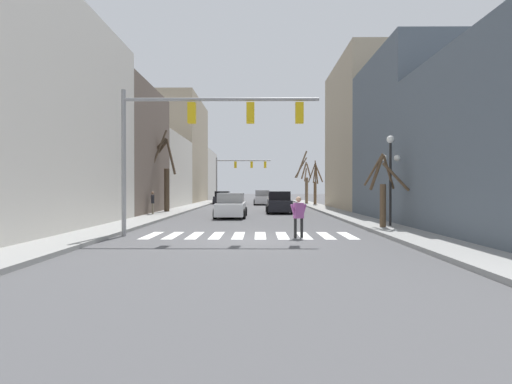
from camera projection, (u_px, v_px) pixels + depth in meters
The scene contains 19 objects.
ground_plane at pixel (249, 240), 15.07m from camera, with size 240.00×240.00×0.00m, color #4C4C4F.
sidewalk_left at pixel (80, 238), 15.11m from camera, with size 2.04×90.00×0.15m.
sidewalk_right at pixel (418, 238), 15.02m from camera, with size 2.04×90.00×0.15m.
building_row_left at pixel (155, 157), 41.62m from camera, with size 6.00×65.05×13.74m.
building_row_right at pixel (403, 138), 27.77m from camera, with size 6.00×33.27×13.25m.
crosswalk_stripes at pixel (249, 235), 16.45m from camera, with size 8.55×2.60×0.01m.
traffic_signal_near at pixel (199, 126), 16.20m from camera, with size 8.04×0.28×5.96m.
traffic_signal_far at pixel (237, 169), 51.98m from camera, with size 7.13×0.28×5.96m.
street_lamp_right_corner at pixel (390, 162), 19.16m from camera, with size 0.95×0.36×4.34m.
car_parked_left_mid at pixel (231, 206), 26.67m from camera, with size 2.05×4.84×1.63m.
car_at_intersection at pixel (279, 203), 31.59m from camera, with size 2.06×4.67×1.71m.
car_driving_away_lane at pixel (262, 198), 47.27m from camera, with size 2.03×4.78×1.71m.
car_parked_left_near at pixel (223, 198), 50.13m from camera, with size 2.15×4.45×1.57m.
pedestrian_waiting_at_curb at pixel (153, 201), 27.72m from camera, with size 0.31×0.67×1.58m.
pedestrian_on_right_sidewalk at pixel (299, 213), 15.68m from camera, with size 0.68×0.33×1.62m.
street_tree_right_mid at pixel (305, 180), 47.67m from camera, with size 2.14×2.41×6.28m.
street_tree_left_mid at pixel (163, 174), 30.82m from camera, with size 3.11×2.46×6.33m.
street_tree_left_far at pixel (315, 184), 44.53m from camera, with size 1.60×1.73×4.91m.
street_tree_right_near at pixel (383, 192), 18.67m from camera, with size 1.99×1.04×3.45m.
Camera 1 is at (0.39, -15.05, 1.95)m, focal length 28.00 mm.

